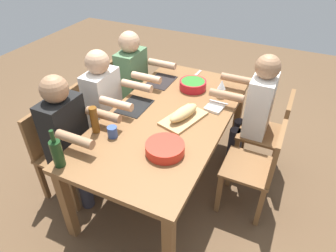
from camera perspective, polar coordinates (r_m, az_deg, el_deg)
ground_plane at (r=3.00m, az=-0.00°, el=-9.75°), size 8.00×8.00×0.00m
dining_table at (r=2.57m, az=-0.00°, el=0.58°), size 1.89×0.97×0.74m
chair_near_right at (r=2.75m, az=-20.24°, el=-4.01°), size 0.40×0.40×0.85m
diner_near_right at (r=2.51m, az=-18.18°, el=-1.48°), size 0.41×0.53×1.20m
chair_far_left at (r=2.93m, az=18.87°, el=-0.87°), size 0.40×0.40×0.85m
diner_far_left at (r=2.83m, az=16.10°, el=3.55°), size 0.41×0.53×1.20m
chair_near_left at (r=3.39m, az=-8.63°, el=6.10°), size 0.40×0.40×0.85m
diner_near_left at (r=3.20m, az=-6.17°, el=8.77°), size 0.41×0.53×1.20m
chair_near_center at (r=3.04m, az=-13.84°, el=1.58°), size 0.40×0.40×0.85m
diner_near_center at (r=2.83m, az=-11.49°, el=4.29°), size 0.41×0.53×1.20m
chair_far_center at (r=2.53m, az=16.88°, el=-7.29°), size 0.40×0.40×0.85m
serving_bowl_pasta at (r=2.12m, az=-0.58°, el=-4.15°), size 0.28×0.28×0.08m
serving_bowl_greens at (r=2.90m, az=4.74°, el=7.87°), size 0.25×0.25×0.08m
cutting_board at (r=2.47m, az=2.94°, el=1.44°), size 0.45×0.32×0.02m
bread_loaf at (r=2.44m, az=2.98°, el=2.51°), size 0.34×0.20×0.09m
wine_bottle at (r=2.11m, az=-20.28°, el=-4.77°), size 0.08×0.08×0.29m
beer_bottle at (r=2.35m, az=-13.78°, el=1.13°), size 0.06×0.06×0.22m
wine_glass at (r=2.77m, az=10.14°, el=7.59°), size 0.08×0.08×0.17m
cup_near_right at (r=2.30m, az=-10.49°, el=-1.10°), size 0.08×0.08×0.09m
fork_far_left at (r=2.73m, az=9.59°, el=4.48°), size 0.02×0.17×0.01m
placemat_near_left at (r=3.05m, az=-1.34°, el=8.48°), size 0.32×0.23×0.01m
placemat_near_center at (r=2.66m, az=-6.33°, el=3.74°), size 0.32×0.23×0.01m
carving_knife at (r=3.18m, az=5.33°, el=9.63°), size 0.23×0.04×0.01m
napkin_stack at (r=2.63m, az=8.78°, el=3.44°), size 0.15×0.15×0.02m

